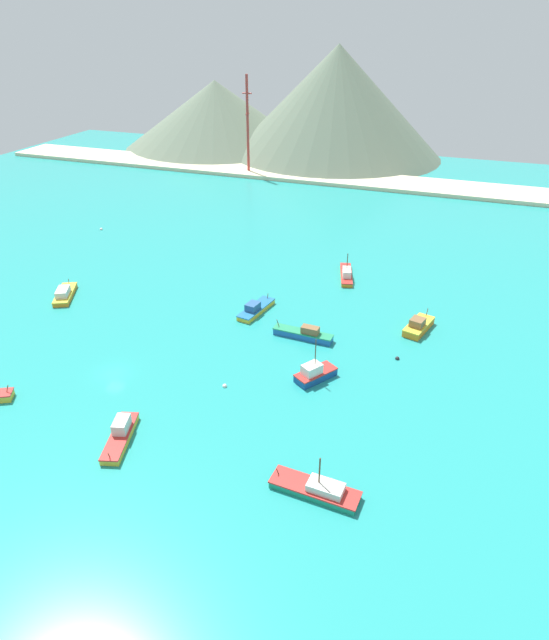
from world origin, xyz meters
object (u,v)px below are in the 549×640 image
at_px(fishing_boat_6, 418,326).
at_px(buoy_2, 101,229).
at_px(fishing_boat_8, 304,334).
at_px(fishing_boat_1, 317,489).
at_px(buoy_1, 397,358).
at_px(fishing_boat_4, 346,274).
at_px(radio_tower, 248,125).
at_px(fishing_boat_2, 315,373).
at_px(fishing_boat_7, 255,309).
at_px(fishing_boat_0, 121,434).
at_px(fishing_boat_3, 65,294).
at_px(buoy_0, 225,386).

distance_m(fishing_boat_6, buoy_2, 87.44).
xyz_separation_m(fishing_boat_8, buoy_2, (-65.71, 33.78, -0.71)).
height_order(fishing_boat_1, buoy_1, fishing_boat_1).
relative_size(fishing_boat_4, radio_tower, 0.34).
relative_size(fishing_boat_2, buoy_2, 9.51).
distance_m(fishing_boat_7, radio_tower, 102.60).
relative_size(buoy_1, radio_tower, 0.02).
bearing_deg(fishing_boat_0, fishing_boat_1, -0.37).
bearing_deg(buoy_1, fishing_boat_6, 79.35).
xyz_separation_m(fishing_boat_2, fishing_boat_7, (-16.48, 16.89, -0.32)).
bearing_deg(fishing_boat_4, fishing_boat_3, -150.75).
distance_m(fishing_boat_3, fishing_boat_6, 68.21).
xyz_separation_m(buoy_0, buoy_2, (-58.64, 51.38, 0.01)).
distance_m(fishing_boat_1, fishing_boat_6, 42.90).
height_order(fishing_boat_1, fishing_boat_2, fishing_boat_2).
relative_size(fishing_boat_4, fishing_boat_6, 1.32).
height_order(fishing_boat_4, buoy_0, fishing_boat_4).
distance_m(fishing_boat_3, fishing_boat_8, 49.12).
relative_size(fishing_boat_3, radio_tower, 0.30).
height_order(fishing_boat_7, buoy_0, fishing_boat_7).
bearing_deg(fishing_boat_4, buoy_0, -100.47).
xyz_separation_m(fishing_boat_7, buoy_1, (27.62, -6.93, -0.64)).
relative_size(fishing_boat_3, buoy_0, 13.97).
bearing_deg(fishing_boat_2, buoy_0, -151.94).
bearing_deg(radio_tower, fishing_boat_4, -54.26).
bearing_deg(radio_tower, fishing_boat_7, -66.99).
xyz_separation_m(fishing_boat_1, fishing_boat_8, (-11.83, 33.04, 0.13)).
height_order(fishing_boat_0, buoy_2, fishing_boat_0).
bearing_deg(fishing_boat_4, fishing_boat_0, -105.24).
bearing_deg(buoy_1, fishing_boat_2, -138.23).
bearing_deg(fishing_boat_2, fishing_boat_6, 57.35).
distance_m(buoy_0, buoy_1, 28.56).
bearing_deg(fishing_boat_3, buoy_1, 0.24).
relative_size(fishing_boat_7, buoy_2, 13.23).
relative_size(buoy_1, buoy_2, 0.92).
height_order(fishing_boat_8, buoy_1, fishing_boat_8).
bearing_deg(fishing_boat_1, fishing_boat_8, 109.70).
distance_m(fishing_boat_4, fishing_boat_8, 26.73).
xyz_separation_m(fishing_boat_7, radio_tower, (-39.65, 93.34, 15.59)).
bearing_deg(fishing_boat_7, buoy_0, -79.63).
bearing_deg(radio_tower, buoy_1, -56.14).
relative_size(fishing_boat_0, fishing_boat_6, 1.17).
bearing_deg(buoy_0, buoy_2, 138.78).
relative_size(fishing_boat_2, buoy_1, 10.35).
xyz_separation_m(fishing_boat_1, fishing_boat_3, (-60.93, 31.62, 0.13)).
xyz_separation_m(fishing_boat_0, fishing_boat_1, (26.95, -0.17, -0.13)).
distance_m(buoy_2, radio_tower, 68.92).
bearing_deg(fishing_boat_8, fishing_boat_4, 87.60).
bearing_deg(buoy_1, fishing_boat_0, -134.70).
relative_size(fishing_boat_2, fishing_boat_3, 0.75).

